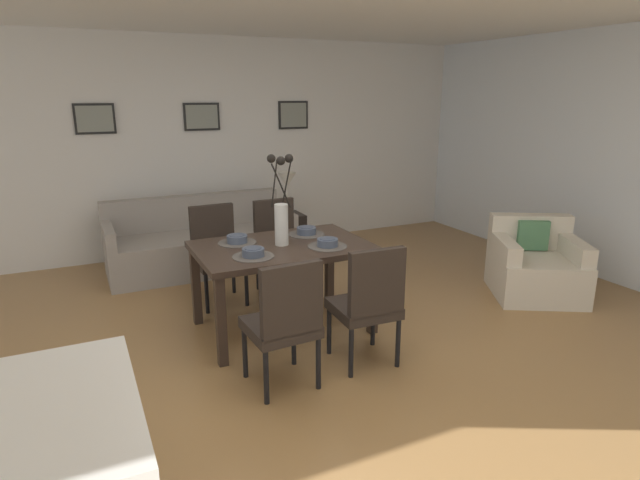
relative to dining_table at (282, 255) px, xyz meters
The scene contains 24 objects.
ground_plane 0.89m from the dining_table, 93.23° to the right, with size 9.00×9.00×0.00m, color olive.
back_wall_panel 2.73m from the dining_table, 90.74° to the left, with size 9.00×0.10×2.60m, color silver.
side_window_wall 3.68m from the dining_table, ahead, with size 0.10×6.30×2.60m, color white.
dining_table is the anchor object (origin of this frame).
dining_chair_near_left 0.97m from the dining_table, 110.52° to the right, with size 0.46×0.46×0.92m.
dining_chair_near_right 0.93m from the dining_table, 111.17° to the left, with size 0.46×0.46×0.92m.
dining_chair_far_left 0.93m from the dining_table, 69.27° to the right, with size 0.46×0.46×0.92m.
dining_chair_far_right 0.92m from the dining_table, 70.78° to the left, with size 0.46×0.46×0.92m.
centerpiece_vase 0.37m from the dining_table, 55.35° to the left, with size 0.21×0.23×0.73m.
placemat_near_left 0.39m from the dining_table, 146.38° to the right, with size 0.32×0.32×0.01m, color #4C4742.
bowl_near_left 0.40m from the dining_table, 146.38° to the right, with size 0.17×0.17×0.07m.
placemat_near_right 0.39m from the dining_table, 146.38° to the left, with size 0.32×0.32×0.01m, color #4C4742.
bowl_near_right 0.40m from the dining_table, 146.38° to the left, with size 0.17×0.17×0.07m.
placemat_far_left 0.39m from the dining_table, 33.62° to the right, with size 0.32×0.32×0.01m, color #4C4742.
bowl_far_left 0.40m from the dining_table, 33.62° to the right, with size 0.17×0.17×0.07m.
placemat_far_right 0.39m from the dining_table, 33.62° to the left, with size 0.32×0.32×0.01m, color #4C4742.
bowl_far_right 0.40m from the dining_table, 33.62° to the left, with size 0.17×0.17×0.07m.
sofa 1.95m from the dining_table, 97.77° to the left, with size 2.03×0.84×0.80m.
side_table 2.13m from the dining_table, 66.79° to the left, with size 0.36×0.36×0.52m, color black.
table_lamp 2.11m from the dining_table, 66.79° to the left, with size 0.22×0.22×0.51m.
armchair 2.60m from the dining_table, ahead, with size 1.09×1.09×0.75m.
framed_picture_left 3.02m from the dining_table, 114.79° to the left, with size 0.43×0.03×0.33m.
framed_picture_center 2.77m from the dining_table, 90.00° to the left, with size 0.43×0.03×0.32m.
framed_picture_right 3.02m from the dining_table, 65.21° to the left, with size 0.40×0.03×0.35m.
Camera 1 is at (-1.46, -3.27, 1.94)m, focal length 29.50 mm.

